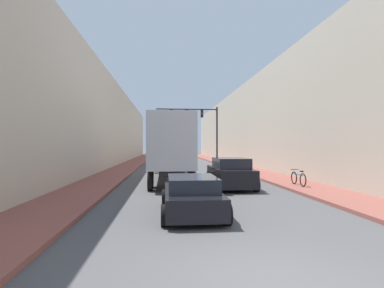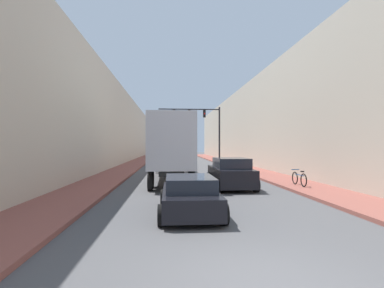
{
  "view_description": "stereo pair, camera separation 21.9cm",
  "coord_description": "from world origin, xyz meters",
  "px_view_note": "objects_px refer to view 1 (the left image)",
  "views": [
    {
      "loc": [
        -1.87,
        -4.92,
        2.35
      ],
      "look_at": [
        -0.46,
        10.51,
        2.43
      ],
      "focal_mm": 28.0,
      "sensor_mm": 36.0,
      "label": 1
    },
    {
      "loc": [
        -1.65,
        -4.94,
        2.35
      ],
      "look_at": [
        -0.46,
        10.51,
        2.43
      ],
      "focal_mm": 28.0,
      "sensor_mm": 36.0,
      "label": 2
    }
  ],
  "objects_px": {
    "semi_truck": "(170,146)",
    "traffic_signal_gantry": "(201,123)",
    "parked_bicycle": "(298,178)",
    "sedan_car": "(192,196)",
    "suv_car": "(230,173)"
  },
  "relations": [
    {
      "from": "semi_truck",
      "to": "traffic_signal_gantry",
      "type": "bearing_deg",
      "value": 74.7
    },
    {
      "from": "semi_truck",
      "to": "parked_bicycle",
      "type": "relative_size",
      "value": 7.24
    },
    {
      "from": "sedan_car",
      "to": "parked_bicycle",
      "type": "bearing_deg",
      "value": 41.52
    },
    {
      "from": "parked_bicycle",
      "to": "semi_truck",
      "type": "bearing_deg",
      "value": 144.3
    },
    {
      "from": "traffic_signal_gantry",
      "to": "suv_car",
      "type": "bearing_deg",
      "value": -92.08
    },
    {
      "from": "semi_truck",
      "to": "suv_car",
      "type": "bearing_deg",
      "value": -53.91
    },
    {
      "from": "sedan_car",
      "to": "suv_car",
      "type": "relative_size",
      "value": 0.92
    },
    {
      "from": "suv_car",
      "to": "parked_bicycle",
      "type": "relative_size",
      "value": 2.54
    },
    {
      "from": "parked_bicycle",
      "to": "sedan_car",
      "type": "bearing_deg",
      "value": -138.48
    },
    {
      "from": "semi_truck",
      "to": "suv_car",
      "type": "distance_m",
      "value": 5.78
    },
    {
      "from": "parked_bicycle",
      "to": "suv_car",
      "type": "bearing_deg",
      "value": 172.0
    },
    {
      "from": "sedan_car",
      "to": "parked_bicycle",
      "type": "relative_size",
      "value": 2.33
    },
    {
      "from": "suv_car",
      "to": "traffic_signal_gantry",
      "type": "bearing_deg",
      "value": 87.92
    },
    {
      "from": "suv_car",
      "to": "traffic_signal_gantry",
      "type": "distance_m",
      "value": 19.56
    },
    {
      "from": "sedan_car",
      "to": "traffic_signal_gantry",
      "type": "height_order",
      "value": "traffic_signal_gantry"
    }
  ]
}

